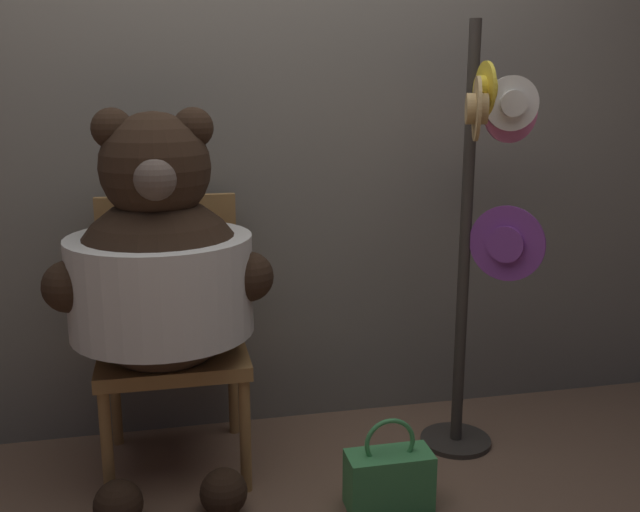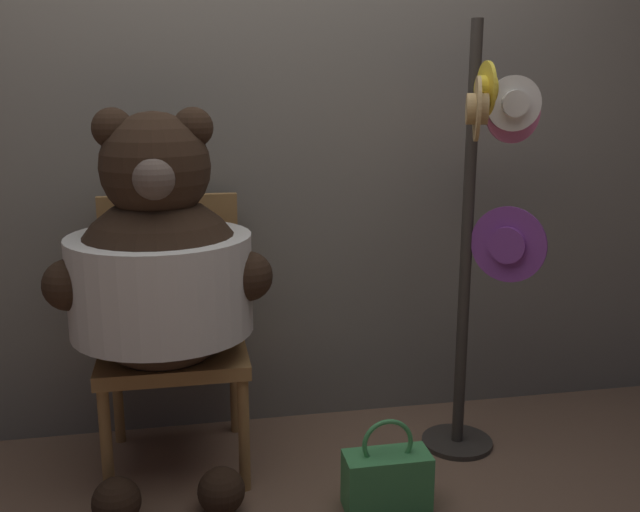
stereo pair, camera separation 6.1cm
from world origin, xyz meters
name	(u,v)px [view 2 (the right image)]	position (x,y,z in m)	size (l,w,h in m)	color
ground_plane	(272,490)	(0.00, 0.00, 0.00)	(14.00, 14.00, 0.00)	brown
wall_back	(249,155)	(0.00, 0.62, 1.13)	(8.00, 0.10, 2.26)	slate
chair	(173,323)	(-0.32, 0.34, 0.53)	(0.52, 0.51, 1.00)	#9E703D
teddy_bear	(161,272)	(-0.35, 0.17, 0.78)	(0.76, 0.67, 1.33)	black
hat_display_rack	(485,219)	(0.82, 0.15, 0.92)	(0.42, 0.42, 1.63)	#332D28
handbag_on_ground	(387,479)	(0.37, -0.18, 0.11)	(0.29, 0.13, 0.33)	#479E56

